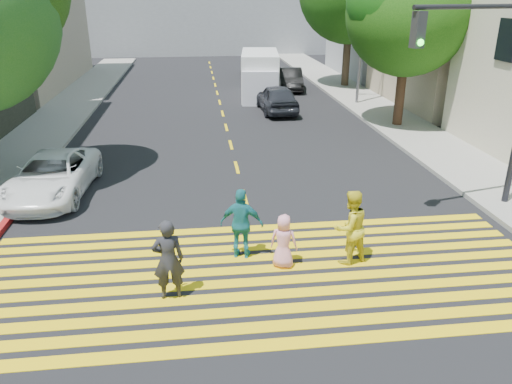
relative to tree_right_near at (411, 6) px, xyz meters
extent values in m
plane|color=black|center=(-8.34, -14.11, -5.56)|extent=(120.00, 120.00, 0.00)
cube|color=gray|center=(-16.84, 7.89, -5.48)|extent=(3.00, 40.00, 0.15)
cube|color=gray|center=(0.16, 0.89, -5.48)|extent=(3.00, 60.00, 0.15)
cube|color=maroon|center=(-15.24, -8.11, -5.48)|extent=(0.20, 8.00, 0.16)
cube|color=yellow|center=(-8.34, -15.31, -5.55)|extent=(13.40, 0.35, 0.01)
cube|color=yellow|center=(-8.34, -14.76, -5.55)|extent=(13.40, 0.35, 0.01)
cube|color=yellow|center=(-8.34, -14.21, -5.55)|extent=(13.40, 0.35, 0.01)
cube|color=yellow|center=(-8.34, -13.66, -5.55)|extent=(13.40, 0.35, 0.01)
cube|color=yellow|center=(-8.34, -13.11, -5.55)|extent=(13.40, 0.35, 0.01)
cube|color=yellow|center=(-8.34, -12.56, -5.55)|extent=(13.40, 0.35, 0.01)
cube|color=yellow|center=(-8.34, -12.01, -5.55)|extent=(13.40, 0.35, 0.01)
cube|color=yellow|center=(-8.34, -11.46, -5.55)|extent=(13.40, 0.35, 0.01)
cube|color=yellow|center=(-8.34, -10.91, -5.55)|extent=(13.40, 0.35, 0.01)
cube|color=yellow|center=(-8.34, -10.36, -5.55)|extent=(13.40, 0.35, 0.01)
cube|color=yellow|center=(-8.34, -8.11, -5.55)|extent=(0.12, 1.40, 0.01)
cube|color=yellow|center=(-8.34, -5.11, -5.55)|extent=(0.12, 1.40, 0.01)
cube|color=yellow|center=(-8.34, -2.11, -5.55)|extent=(0.12, 1.40, 0.01)
cube|color=yellow|center=(-8.34, 0.89, -5.55)|extent=(0.12, 1.40, 0.01)
cube|color=yellow|center=(-8.34, 3.89, -5.55)|extent=(0.12, 1.40, 0.01)
cube|color=yellow|center=(-8.34, 6.89, -5.55)|extent=(0.12, 1.40, 0.01)
cube|color=yellow|center=(-8.34, 9.89, -5.55)|extent=(0.12, 1.40, 0.01)
cube|color=yellow|center=(-8.34, 12.89, -5.55)|extent=(0.12, 1.40, 0.01)
cube|color=yellow|center=(-8.34, 15.89, -5.55)|extent=(0.12, 1.40, 0.01)
cube|color=yellow|center=(-8.34, 18.89, -5.55)|extent=(0.12, 1.40, 0.01)
cube|color=yellow|center=(-8.34, 21.89, -5.55)|extent=(0.12, 1.40, 0.01)
cube|color=yellow|center=(-8.34, 24.89, -5.55)|extent=(0.12, 1.40, 0.01)
cube|color=tan|center=(6.66, 4.89, -0.56)|extent=(10.00, 10.00, 10.00)
cube|color=gray|center=(6.66, 15.89, -0.56)|extent=(10.00, 10.00, 10.00)
cylinder|color=#331A11|center=(-0.08, -0.04, -4.06)|extent=(0.47, 0.47, 3.00)
sphere|color=#0F4108|center=(-0.08, -0.04, -0.30)|extent=(5.96, 5.96, 5.64)
sphere|color=#0B5A0B|center=(-1.05, -0.30, 0.26)|extent=(4.17, 4.17, 3.95)
cylinder|color=#3F3020|center=(0.50, 10.89, -3.80)|extent=(0.62, 0.62, 3.52)
imported|color=#27262B|center=(-10.48, -13.47, -4.65)|extent=(0.70, 0.50, 1.83)
imported|color=yellow|center=(-6.24, -12.45, -4.63)|extent=(1.09, 0.97, 1.86)
imported|color=pink|center=(-7.85, -12.47, -4.89)|extent=(0.76, 0.63, 1.34)
imported|color=teal|center=(-8.78, -11.89, -4.66)|extent=(1.13, 0.70, 1.80)
imported|color=white|center=(-14.43, -7.10, -4.89)|extent=(2.51, 4.91, 1.33)
imported|color=#202229|center=(-5.37, 3.91, -4.80)|extent=(1.94, 4.49, 1.51)
imported|color=gray|center=(-5.05, 17.27, -4.85)|extent=(2.70, 5.14, 1.42)
imported|color=black|center=(-3.39, 10.44, -4.86)|extent=(2.00, 4.39, 1.40)
cube|color=silver|center=(-5.72, 8.46, -4.20)|extent=(2.80, 5.65, 2.72)
cube|color=silver|center=(-6.00, 6.09, -4.58)|extent=(2.20, 1.54, 1.96)
cylinder|color=black|center=(-6.82, 6.62, -5.18)|extent=(0.36, 0.79, 0.76)
cylinder|color=black|center=(-5.09, 6.42, -5.18)|extent=(0.36, 0.79, 0.76)
cylinder|color=black|center=(-6.36, 10.51, -5.18)|extent=(0.36, 0.79, 0.76)
cylinder|color=black|center=(-4.63, 10.30, -5.18)|extent=(0.36, 0.79, 0.76)
cylinder|color=#262627|center=(-2.46, -10.15, 0.23)|extent=(4.05, 1.06, 0.12)
cube|color=#313131|center=(-4.28, -10.57, -0.29)|extent=(0.32, 0.32, 0.87)
sphere|color=#2DFE29|center=(-4.24, -10.72, -0.58)|extent=(0.20, 0.20, 0.17)
cylinder|color=slate|center=(-0.46, 5.16, -1.18)|extent=(0.18, 0.18, 8.75)
camera|label=1|loc=(-9.76, -22.79, 0.57)|focal=35.00mm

